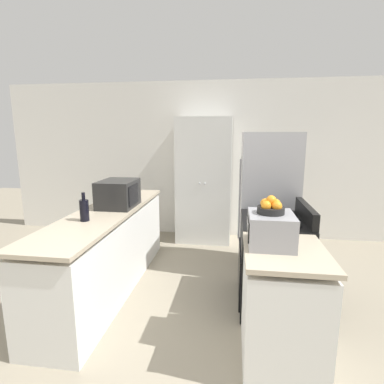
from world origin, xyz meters
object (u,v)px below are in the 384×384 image
Objects in this scene: microwave at (118,194)px; toaster_oven at (271,229)px; wine_bottle at (84,210)px; pantry_cabinet at (204,181)px; refrigerator at (267,204)px; fruit_bowl at (271,207)px; stove at (272,262)px.

microwave reaches higher than toaster_oven.
wine_bottle is (-0.11, -0.59, -0.04)m from microwave.
refrigerator is at bearing -48.33° from pantry_cabinet.
toaster_oven is at bearing -13.24° from wine_bottle.
refrigerator is 4.62× the size of toaster_oven.
microwave is at bearing -162.86° from refrigerator.
microwave is at bearing 148.14° from toaster_oven.
microwave is 1.88m from fruit_bowl.
stove is 5.28× the size of fruit_bowl.
pantry_cabinet is at bearing 106.70° from fruit_bowl.
microwave is (-1.73, 0.29, 0.60)m from stove.
microwave is at bearing 79.35° from wine_bottle.
stove is 0.91m from toaster_oven.
wine_bottle is 1.76m from fruit_bowl.
refrigerator is (0.90, -1.01, -0.12)m from pantry_cabinet.
toaster_oven is at bearing -100.15° from stove.
refrigerator is at bearing 89.24° from stove.
toaster_oven is at bearing -31.86° from microwave.
wine_bottle is at bearing 166.76° from toaster_oven.
microwave is 1.88m from toaster_oven.
wine_bottle is 1.38× the size of fruit_bowl.
wine_bottle is at bearing -148.61° from refrigerator.
pantry_cabinet is 1.13× the size of refrigerator.
pantry_cabinet is at bearing 131.67° from refrigerator.
pantry_cabinet is 9.83× the size of fruit_bowl.
wine_bottle is 0.74× the size of toaster_oven.
fruit_bowl is (-0.13, -0.69, 0.74)m from stove.
pantry_cabinet is 1.36m from refrigerator.
fruit_bowl reaches higher than microwave.
microwave reaches higher than stove.
pantry_cabinet is at bearing 66.14° from wine_bottle.
fruit_bowl is at bearing -95.33° from refrigerator.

